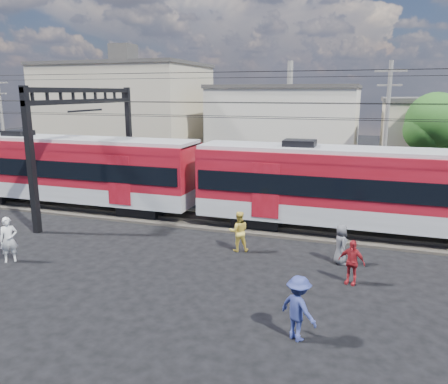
# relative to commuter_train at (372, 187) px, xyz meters

# --- Properties ---
(ground) EXTENTS (120.00, 120.00, 0.00)m
(ground) POSITION_rel_commuter_train_xyz_m (-5.35, -8.00, -2.40)
(ground) COLOR black
(ground) RESTS_ON ground
(track_bed) EXTENTS (70.00, 3.40, 0.12)m
(track_bed) POSITION_rel_commuter_train_xyz_m (-5.35, 0.00, -2.34)
(track_bed) COLOR #2D2823
(track_bed) RESTS_ON ground
(rail_near) EXTENTS (70.00, 0.12, 0.12)m
(rail_near) POSITION_rel_commuter_train_xyz_m (-5.35, -0.75, -2.22)
(rail_near) COLOR #59544C
(rail_near) RESTS_ON track_bed
(rail_far) EXTENTS (70.00, 0.12, 0.12)m
(rail_far) POSITION_rel_commuter_train_xyz_m (-5.35, 0.75, -2.22)
(rail_far) COLOR #59544C
(rail_far) RESTS_ON track_bed
(commuter_train) EXTENTS (50.30, 3.08, 4.17)m
(commuter_train) POSITION_rel_commuter_train_xyz_m (0.00, 0.00, 0.00)
(commuter_train) COLOR black
(commuter_train) RESTS_ON ground
(catenary) EXTENTS (70.00, 9.30, 7.52)m
(catenary) POSITION_rel_commuter_train_xyz_m (-14.00, -0.00, 2.73)
(catenary) COLOR black
(catenary) RESTS_ON ground
(building_west) EXTENTS (14.28, 10.20, 9.30)m
(building_west) POSITION_rel_commuter_train_xyz_m (-22.35, 16.00, 2.25)
(building_west) COLOR tan
(building_west) RESTS_ON ground
(building_midwest) EXTENTS (12.24, 12.24, 7.30)m
(building_midwest) POSITION_rel_commuter_train_xyz_m (-7.35, 19.00, 1.25)
(building_midwest) COLOR beige
(building_midwest) RESTS_ON ground
(utility_pole_mid) EXTENTS (1.80, 0.24, 8.50)m
(utility_pole_mid) POSITION_rel_commuter_train_xyz_m (0.65, 7.00, 2.13)
(utility_pole_mid) COLOR slate
(utility_pole_mid) RESTS_ON ground
(utility_pole_west) EXTENTS (1.80, 0.24, 8.00)m
(utility_pole_west) POSITION_rel_commuter_train_xyz_m (-27.35, 6.00, 1.88)
(utility_pole_west) COLOR slate
(utility_pole_west) RESTS_ON ground
(tree_near) EXTENTS (3.82, 3.64, 6.72)m
(tree_near) POSITION_rel_commuter_train_xyz_m (3.84, 10.09, 2.26)
(tree_near) COLOR #382619
(tree_near) RESTS_ON ground
(pedestrian_a) EXTENTS (0.79, 0.79, 1.85)m
(pedestrian_a) POSITION_rel_commuter_train_xyz_m (-13.73, -7.90, -1.48)
(pedestrian_a) COLOR silver
(pedestrian_a) RESTS_ON ground
(pedestrian_b) EXTENTS (1.04, 0.93, 1.76)m
(pedestrian_b) POSITION_rel_commuter_train_xyz_m (-5.29, -3.83, -1.52)
(pedestrian_b) COLOR gold
(pedestrian_b) RESTS_ON ground
(pedestrian_c) EXTENTS (1.38, 1.24, 1.86)m
(pedestrian_c) POSITION_rel_commuter_train_xyz_m (-1.78, -9.95, -1.47)
(pedestrian_c) COLOR navy
(pedestrian_c) RESTS_ON ground
(pedestrian_d) EXTENTS (1.04, 0.66, 1.64)m
(pedestrian_d) POSITION_rel_commuter_train_xyz_m (-0.55, -5.75, -1.58)
(pedestrian_d) COLOR maroon
(pedestrian_d) RESTS_ON ground
(pedestrian_e) EXTENTS (0.76, 0.92, 1.61)m
(pedestrian_e) POSITION_rel_commuter_train_xyz_m (-1.04, -3.94, -1.60)
(pedestrian_e) COLOR #4E4E53
(pedestrian_e) RESTS_ON ground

